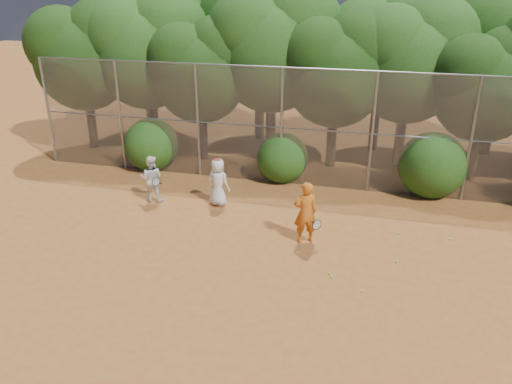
# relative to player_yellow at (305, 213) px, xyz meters

# --- Properties ---
(ground) EXTENTS (80.00, 80.00, 0.00)m
(ground) POSITION_rel_player_yellow_xyz_m (-0.50, -1.98, -0.87)
(ground) COLOR brown
(ground) RESTS_ON ground
(fence_back) EXTENTS (20.05, 0.09, 4.03)m
(fence_back) POSITION_rel_player_yellow_xyz_m (-0.62, 4.02, 1.18)
(fence_back) COLOR gray
(fence_back) RESTS_ON ground
(tree_0) EXTENTS (4.38, 3.81, 6.00)m
(tree_0) POSITION_rel_player_yellow_xyz_m (-9.94, 6.05, 3.06)
(tree_0) COLOR black
(tree_0) RESTS_ON ground
(tree_1) EXTENTS (4.64, 4.03, 6.35)m
(tree_1) POSITION_rel_player_yellow_xyz_m (-7.44, 6.56, 3.29)
(tree_1) COLOR black
(tree_1) RESTS_ON ground
(tree_2) EXTENTS (3.99, 3.47, 5.47)m
(tree_2) POSITION_rel_player_yellow_xyz_m (-4.95, 5.85, 2.71)
(tree_2) COLOR black
(tree_2) RESTS_ON ground
(tree_3) EXTENTS (4.89, 4.26, 6.70)m
(tree_3) POSITION_rel_player_yellow_xyz_m (-2.43, 6.86, 3.52)
(tree_3) COLOR black
(tree_3) RESTS_ON ground
(tree_4) EXTENTS (4.19, 3.64, 5.73)m
(tree_4) POSITION_rel_player_yellow_xyz_m (0.06, 6.25, 2.88)
(tree_4) COLOR black
(tree_4) RESTS_ON ground
(tree_5) EXTENTS (4.51, 3.92, 6.17)m
(tree_5) POSITION_rel_player_yellow_xyz_m (2.56, 7.06, 3.17)
(tree_5) COLOR black
(tree_5) RESTS_ON ground
(tree_6) EXTENTS (3.86, 3.36, 5.29)m
(tree_6) POSITION_rel_player_yellow_xyz_m (5.05, 6.05, 2.59)
(tree_6) COLOR black
(tree_6) RESTS_ON ground
(tree_9) EXTENTS (4.83, 4.20, 6.62)m
(tree_9) POSITION_rel_player_yellow_xyz_m (-8.43, 8.86, 3.46)
(tree_9) COLOR black
(tree_9) RESTS_ON ground
(tree_10) EXTENTS (5.15, 4.48, 7.06)m
(tree_10) POSITION_rel_player_yellow_xyz_m (-3.43, 9.06, 3.75)
(tree_10) COLOR black
(tree_10) RESTS_ON ground
(tree_11) EXTENTS (4.64, 4.03, 6.35)m
(tree_11) POSITION_rel_player_yellow_xyz_m (1.56, 8.66, 3.29)
(tree_11) COLOR black
(tree_11) RESTS_ON ground
(tree_12) EXTENTS (5.02, 4.37, 6.88)m
(tree_12) POSITION_rel_player_yellow_xyz_m (6.07, 9.26, 3.64)
(tree_12) COLOR black
(tree_12) RESTS_ON ground
(bush_0) EXTENTS (2.00, 2.00, 2.00)m
(bush_0) POSITION_rel_player_yellow_xyz_m (-6.50, 4.32, 0.13)
(bush_0) COLOR #1D4411
(bush_0) RESTS_ON ground
(bush_1) EXTENTS (1.80, 1.80, 1.80)m
(bush_1) POSITION_rel_player_yellow_xyz_m (-1.50, 4.32, 0.03)
(bush_1) COLOR #1D4411
(bush_1) RESTS_ON ground
(bush_2) EXTENTS (2.20, 2.20, 2.20)m
(bush_2) POSITION_rel_player_yellow_xyz_m (3.50, 4.32, 0.23)
(bush_2) COLOR #1D4411
(bush_2) RESTS_ON ground
(player_yellow) EXTENTS (0.85, 0.64, 1.75)m
(player_yellow) POSITION_rel_player_yellow_xyz_m (0.00, 0.00, 0.00)
(player_yellow) COLOR #CF6618
(player_yellow) RESTS_ON ground
(player_teen) EXTENTS (0.85, 0.65, 1.56)m
(player_teen) POSITION_rel_player_yellow_xyz_m (-3.03, 1.72, -0.10)
(player_teen) COLOR silver
(player_teen) RESTS_ON ground
(player_white) EXTENTS (0.87, 0.75, 1.51)m
(player_white) POSITION_rel_player_yellow_xyz_m (-5.20, 1.51, -0.12)
(player_white) COLOR white
(player_white) RESTS_ON ground
(ball_0) EXTENTS (0.07, 0.07, 0.07)m
(ball_0) POSITION_rel_player_yellow_xyz_m (0.93, -1.66, -0.84)
(ball_0) COLOR #B3D827
(ball_0) RESTS_ON ground
(ball_1) EXTENTS (0.07, 0.07, 0.07)m
(ball_1) POSITION_rel_player_yellow_xyz_m (3.87, 1.04, -0.84)
(ball_1) COLOR #B3D827
(ball_1) RESTS_ON ground
(ball_2) EXTENTS (0.07, 0.07, 0.07)m
(ball_2) POSITION_rel_player_yellow_xyz_m (1.68, -2.06, -0.84)
(ball_2) COLOR #B3D827
(ball_2) RESTS_ON ground
(ball_3) EXTENTS (0.07, 0.07, 0.07)m
(ball_3) POSITION_rel_player_yellow_xyz_m (2.46, -0.54, -0.84)
(ball_3) COLOR #B3D827
(ball_3) RESTS_ON ground
(ball_4) EXTENTS (0.07, 0.07, 0.07)m
(ball_4) POSITION_rel_player_yellow_xyz_m (0.86, -1.50, -0.84)
(ball_4) COLOR #B3D827
(ball_4) RESTS_ON ground
(ball_5) EXTENTS (0.07, 0.07, 0.07)m
(ball_5) POSITION_rel_player_yellow_xyz_m (2.53, 1.06, -0.84)
(ball_5) COLOR #B3D827
(ball_5) RESTS_ON ground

